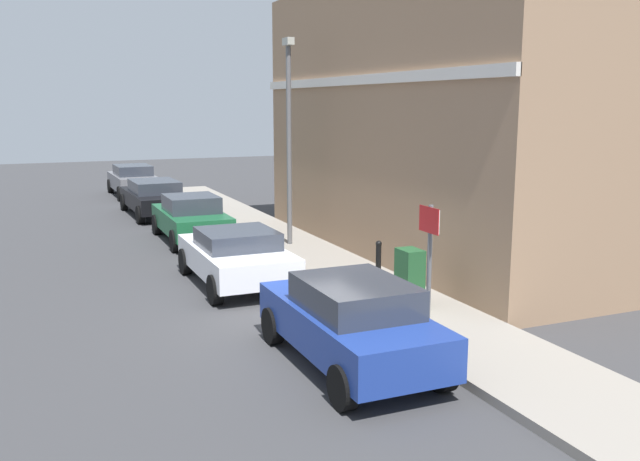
{
  "coord_description": "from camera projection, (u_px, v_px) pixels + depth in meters",
  "views": [
    {
      "loc": [
        -4.7,
        -11.74,
        4.12
      ],
      "look_at": [
        1.47,
        2.72,
        1.2
      ],
      "focal_mm": 38.6,
      "sensor_mm": 36.0,
      "label": 1
    }
  ],
  "objects": [
    {
      "name": "sidewalk",
      "position": [
        294.0,
        249.0,
        19.4
      ],
      "size": [
        2.23,
        30.0,
        0.15
      ],
      "primitive_type": "cube",
      "color": "gray",
      "rests_on": "ground"
    },
    {
      "name": "utility_cabinet",
      "position": [
        410.0,
        280.0,
        13.58
      ],
      "size": [
        0.46,
        0.61,
        1.15
      ],
      "color": "#1E4C28",
      "rests_on": "sidewalk"
    },
    {
      "name": "street_sign",
      "position": [
        429.0,
        251.0,
        11.58
      ],
      "size": [
        0.08,
        0.6,
        2.3
      ],
      "color": "#59595B",
      "rests_on": "sidewalk"
    },
    {
      "name": "car_white",
      "position": [
        236.0,
        255.0,
        15.72
      ],
      "size": [
        1.98,
        3.91,
        1.3
      ],
      "rotation": [
        0.0,
        0.0,
        1.57
      ],
      "color": "silver",
      "rests_on": "ground"
    },
    {
      "name": "ground",
      "position": [
        305.0,
        321.0,
        13.18
      ],
      "size": [
        80.0,
        80.0,
        0.0
      ],
      "primitive_type": "plane",
      "color": "#38383A"
    },
    {
      "name": "bollard_near_cabinet",
      "position": [
        378.0,
        262.0,
        14.97
      ],
      "size": [
        0.14,
        0.14,
        1.04
      ],
      "color": "black",
      "rests_on": "sidewalk"
    },
    {
      "name": "car_blue",
      "position": [
        351.0,
        321.0,
        10.81
      ],
      "size": [
        1.8,
        3.97,
        1.43
      ],
      "rotation": [
        0.0,
        0.0,
        1.57
      ],
      "color": "navy",
      "rests_on": "ground"
    },
    {
      "name": "car_grey",
      "position": [
        133.0,
        180.0,
        30.81
      ],
      "size": [
        1.88,
        4.14,
        1.4
      ],
      "rotation": [
        0.0,
        0.0,
        1.59
      ],
      "color": "slate",
      "rests_on": "ground"
    },
    {
      "name": "corner_building",
      "position": [
        465.0,
        118.0,
        19.04
      ],
      "size": [
        6.86,
        12.82,
        7.41
      ],
      "color": "#937256",
      "rests_on": "ground"
    },
    {
      "name": "car_black",
      "position": [
        155.0,
        197.0,
        25.47
      ],
      "size": [
        2.03,
        4.54,
        1.31
      ],
      "rotation": [
        0.0,
        0.0,
        1.6
      ],
      "color": "black",
      "rests_on": "ground"
    },
    {
      "name": "car_green",
      "position": [
        191.0,
        218.0,
        20.72
      ],
      "size": [
        1.8,
        3.97,
        1.4
      ],
      "rotation": [
        0.0,
        0.0,
        1.57
      ],
      "color": "#195933",
      "rests_on": "ground"
    },
    {
      "name": "lamppost",
      "position": [
        289.0,
        133.0,
        19.13
      ],
      "size": [
        0.2,
        0.44,
        5.72
      ],
      "color": "#59595B",
      "rests_on": "sidewalk"
    }
  ]
}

